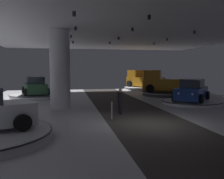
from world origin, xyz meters
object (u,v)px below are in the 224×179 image
object	(u,v)px
pickup_truck_far_right	(166,83)
display_platform_far_left	(35,96)
visitor_walking_near	(120,100)
display_platform_far_right	(169,93)
column_left	(60,70)
display_platform_deep_right	(145,88)
display_car_far_left	(35,86)
pickup_truck_deep_right	(143,80)
display_car_mid_right	(192,91)
display_platform_mid_right	(191,102)

from	to	relation	value
pickup_truck_far_right	display_platform_far_left	bearing A→B (deg)	-179.54
display_platform_far_left	visitor_walking_near	bearing A→B (deg)	-57.53
pickup_truck_far_right	display_platform_far_right	bearing A→B (deg)	-25.06
column_left	display_platform_far_left	world-z (taller)	column_left
display_platform_deep_right	display_platform_far_right	bearing A→B (deg)	-87.55
visitor_walking_near	column_left	bearing A→B (deg)	141.98
display_car_far_left	visitor_walking_near	distance (m)	11.70
display_platform_far_left	visitor_walking_near	size ratio (longest dim) A/B	3.01
pickup_truck_deep_right	display_car_mid_right	world-z (taller)	pickup_truck_deep_right
display_platform_deep_right	pickup_truck_far_right	distance (m)	7.27
visitor_walking_near	display_platform_far_left	bearing A→B (deg)	122.47
pickup_truck_deep_right	display_platform_mid_right	bearing A→B (deg)	-91.30
column_left	pickup_truck_deep_right	world-z (taller)	column_left
column_left	visitor_walking_near	xyz separation A→B (m)	(3.69, -2.88, -1.84)
display_car_far_left	pickup_truck_far_right	size ratio (longest dim) A/B	0.79
display_platform_deep_right	display_car_far_left	xyz separation A→B (m)	(-13.32, -7.32, 0.93)
display_platform_far_left	visitor_walking_near	xyz separation A→B (m)	(6.30, -9.90, 0.71)
display_platform_deep_right	pickup_truck_deep_right	world-z (taller)	pickup_truck_deep_right
pickup_truck_deep_right	display_platform_mid_right	distance (m)	14.05
display_platform_far_right	display_car_far_left	bearing A→B (deg)	180.00
display_car_far_left	visitor_walking_near	xyz separation A→B (m)	(6.29, -9.87, -0.22)
display_platform_deep_right	display_platform_far_left	bearing A→B (deg)	-151.31
visitor_walking_near	display_car_mid_right	bearing A→B (deg)	28.01
display_platform_mid_right	visitor_walking_near	world-z (taller)	visitor_walking_near
column_left	display_platform_mid_right	bearing A→B (deg)	3.32
pickup_truck_deep_right	visitor_walking_near	distance (m)	18.79
column_left	pickup_truck_far_right	bearing A→B (deg)	33.54
display_car_far_left	display_platform_deep_right	bearing A→B (deg)	28.81
display_platform_mid_right	pickup_truck_far_right	size ratio (longest dim) A/B	0.81
pickup_truck_far_right	display_car_far_left	bearing A→B (deg)	-179.42
display_car_mid_right	display_platform_far_right	world-z (taller)	display_car_mid_right
visitor_walking_near	display_platform_far_right	bearing A→B (deg)	53.34
display_car_far_left	pickup_truck_far_right	distance (m)	13.34
display_car_mid_right	visitor_walking_near	distance (m)	7.46
display_car_mid_right	display_car_far_left	distance (m)	14.36
display_platform_mid_right	pickup_truck_far_right	world-z (taller)	pickup_truck_far_right
display_platform_far_left	pickup_truck_far_right	world-z (taller)	pickup_truck_far_right
display_platform_far_left	pickup_truck_deep_right	bearing A→B (deg)	29.90
display_car_far_left	display_platform_far_left	bearing A→B (deg)	104.00
display_platform_far_right	visitor_walking_near	size ratio (longest dim) A/B	3.57
display_platform_mid_right	display_platform_far_right	world-z (taller)	display_platform_far_right
pickup_truck_deep_right	display_car_mid_right	distance (m)	13.98
display_platform_deep_right	visitor_walking_near	xyz separation A→B (m)	(-7.03, -17.19, 0.71)
column_left	display_platform_far_right	size ratio (longest dim) A/B	0.97
display_platform_deep_right	display_platform_far_right	size ratio (longest dim) A/B	1.00
display_platform_mid_right	display_car_far_left	world-z (taller)	display_car_far_left
display_car_far_left	display_platform_mid_right	bearing A→B (deg)	-26.42
display_platform_far_left	column_left	bearing A→B (deg)	-69.60
pickup_truck_deep_right	pickup_truck_far_right	size ratio (longest dim) A/B	1.00
display_car_mid_right	visitor_walking_near	bearing A→B (deg)	-151.99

